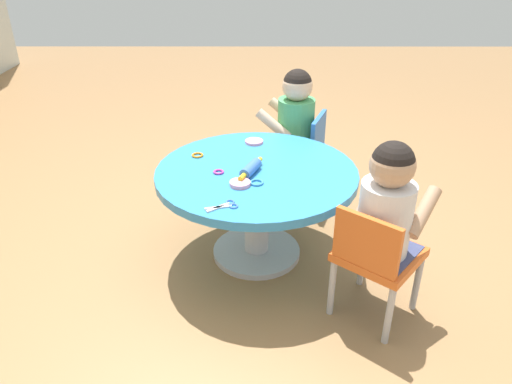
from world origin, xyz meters
The scene contains 13 objects.
ground_plane centered at (0.00, 0.00, 0.00)m, with size 10.00×10.00×0.00m, color #9E7247.
craft_table centered at (0.00, 0.00, 0.37)m, with size 0.94×0.94×0.48m.
child_chair_left centered at (-0.45, -0.48, 0.31)m, with size 0.42×0.42×0.54m.
seated_child_left centered at (-0.41, -0.50, 0.53)m, with size 0.44×0.43×0.51m.
child_chair_right centered at (0.60, -0.26, 0.31)m, with size 0.39×0.39×0.54m.
seated_child_right centered at (0.61, -0.22, 0.53)m, with size 0.37×0.42×0.51m.
rolling_pin centered at (-0.04, 0.03, 0.50)m, with size 0.22×0.11×0.05m.
craft_scissors centered at (-0.34, 0.12, 0.48)m, with size 0.11×0.14×0.01m.
playdough_blob_0 centered at (0.32, 0.01, 0.48)m, with size 0.09×0.09×0.01m, color pink.
playdough_blob_1 centered at (-0.16, 0.07, 0.49)m, with size 0.09×0.09×0.02m, color pink.
cookie_cutter_0 centered at (-0.04, 0.17, 0.48)m, with size 0.05×0.05×0.01m, color #D83FA5.
cookie_cutter_1 centered at (0.15, 0.29, 0.48)m, with size 0.06×0.06×0.01m, color orange.
cookie_cutter_2 centered at (-0.14, 0.00, 0.48)m, with size 0.06×0.06×0.01m, color #3F99D8.
Camera 1 is at (-2.02, -0.00, 1.46)m, focal length 33.91 mm.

